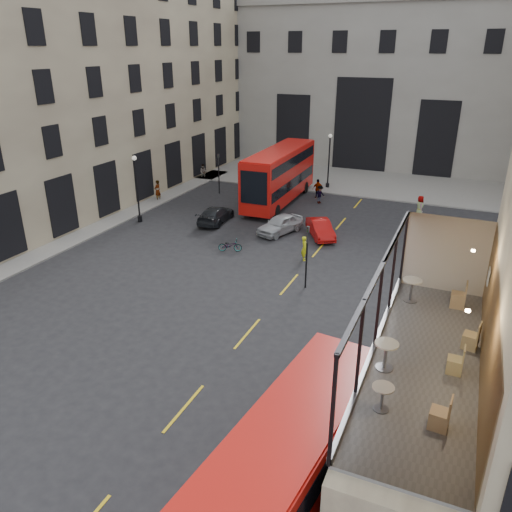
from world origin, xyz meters
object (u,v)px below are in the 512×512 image
at_px(car_b, 320,229).
at_px(cafe_chair_a, 440,418).
at_px(pedestrian_d, 420,207).
at_px(cafe_chair_d, 458,299).
at_px(pedestrian_b, 320,194).
at_px(cafe_chair_c, 471,340).
at_px(pedestrian_c, 318,189).
at_px(car_a, 280,224).
at_px(bus_far, 280,173).
at_px(cafe_table_mid, 386,352).
at_px(bicycle, 230,245).
at_px(street_lamp_b, 329,164).
at_px(pedestrian_e, 158,191).
at_px(cafe_table_far, 412,287).
at_px(traffic_light_far, 219,168).
at_px(cyclist, 304,248).
at_px(pedestrian_a, 203,172).
at_px(traffic_light_near, 307,249).
at_px(bus_near, 275,494).
at_px(cafe_table_near, 383,394).
at_px(cafe_chair_b, 455,364).
at_px(car_c, 216,215).

bearing_deg(car_b, cafe_chair_a, -99.13).
xyz_separation_m(pedestrian_d, cafe_chair_d, (3.67, -24.21, 3.97)).
xyz_separation_m(pedestrian_b, cafe_chair_c, (12.88, -27.52, 4.06)).
distance_m(pedestrian_c, cafe_chair_d, 29.76).
distance_m(car_a, cafe_chair_d, 21.13).
bearing_deg(bus_far, cafe_table_mid, -63.62).
bearing_deg(bicycle, street_lamp_b, -25.65).
bearing_deg(cafe_chair_d, pedestrian_e, 142.96).
xyz_separation_m(car_a, cafe_table_far, (11.26, -16.45, 4.46)).
distance_m(traffic_light_far, car_b, 14.56).
bearing_deg(pedestrian_b, cafe_table_far, -128.09).
height_order(cyclist, pedestrian_a, cyclist).
distance_m(pedestrian_b, cafe_table_far, 27.66).
distance_m(bus_far, cafe_table_mid, 31.87).
bearing_deg(pedestrian_d, traffic_light_near, 143.25).
relative_size(street_lamp_b, cyclist, 3.21).
xyz_separation_m(cyclist, pedestrian_e, (-16.63, 7.72, 0.12)).
relative_size(street_lamp_b, cafe_chair_c, 5.97).
xyz_separation_m(bus_near, pedestrian_e, (-22.50, 27.87, -1.38)).
distance_m(bicycle, pedestrian_d, 16.89).
xyz_separation_m(car_b, pedestrian_c, (-3.22, 9.80, 0.25)).
bearing_deg(cafe_chair_c, car_a, 125.27).
bearing_deg(traffic_light_far, cafe_chair_d, -47.48).
xyz_separation_m(bus_far, pedestrian_e, (-10.34, -4.00, -1.74)).
distance_m(pedestrian_a, pedestrian_c, 13.24).
bearing_deg(pedestrian_a, bus_near, -80.48).
xyz_separation_m(car_b, pedestrian_d, (6.15, 7.56, 0.28)).
relative_size(street_lamp_b, bus_near, 0.50).
height_order(bus_near, cafe_chair_d, cafe_chair_d).
bearing_deg(street_lamp_b, pedestrian_b, -81.56).
bearing_deg(traffic_light_near, cafe_table_near, -65.46).
distance_m(bus_near, pedestrian_d, 32.37).
bearing_deg(cafe_table_near, car_b, 109.87).
bearing_deg(street_lamp_b, cafe_chair_a, -70.40).
distance_m(traffic_light_near, bicycle, 7.58).
xyz_separation_m(bus_near, pedestrian_a, (-22.50, 36.41, -1.52)).
xyz_separation_m(traffic_light_near, traffic_light_far, (-14.00, 16.00, 0.00)).
relative_size(pedestrian_e, cafe_table_mid, 2.25).
height_order(pedestrian_e, cafe_chair_b, cafe_chair_b).
bearing_deg(cyclist, car_a, 14.43).
height_order(car_c, cafe_chair_b, cafe_chair_b).
xyz_separation_m(car_a, pedestrian_d, (9.17, 7.96, 0.23)).
xyz_separation_m(car_c, cafe_chair_d, (18.49, -16.48, 4.26)).
distance_m(street_lamp_b, pedestrian_d, 11.30).
bearing_deg(car_a, pedestrian_a, 157.80).
bearing_deg(cafe_chair_c, bus_far, 121.75).
height_order(bus_near, cafe_chair_c, cafe_chair_c).
bearing_deg(cyclist, car_c, 39.84).
xyz_separation_m(bus_near, cafe_table_near, (2.21, 1.61, 2.73)).
distance_m(car_a, cafe_table_near, 25.83).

